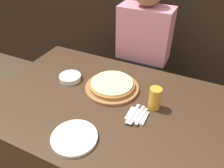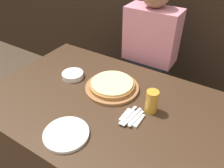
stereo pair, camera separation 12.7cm
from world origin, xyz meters
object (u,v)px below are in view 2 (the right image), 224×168
dinner_plate (66,134)px  fork (128,115)px  side_bowl (73,75)px  pizza_on_board (112,86)px  beer_glass (152,101)px  dinner_knife (132,117)px  diner_person (148,63)px  spoon (136,118)px

dinner_plate → fork: bearing=54.0°
side_bowl → pizza_on_board: bearing=5.5°
pizza_on_board → beer_glass: 0.31m
side_bowl → dinner_knife: bearing=-14.6°
beer_glass → dinner_plate: bearing=-126.3°
beer_glass → dinner_plate: beer_glass is taller
dinner_plate → side_bowl: 0.53m
pizza_on_board → dinner_plate: pizza_on_board is taller
pizza_on_board → diner_person: size_ratio=0.27×
beer_glass → fork: bearing=-127.1°
pizza_on_board → dinner_knife: pizza_on_board is taller
fork → diner_person: 0.73m
fork → dinner_knife: size_ratio=1.00×
beer_glass → dinner_knife: size_ratio=0.81×
spoon → diner_person: (-0.23, 0.70, -0.08)m
fork → diner_person: (-0.18, 0.70, -0.08)m
pizza_on_board → dinner_plate: (0.01, -0.46, -0.02)m
side_bowl → fork: (0.52, -0.14, -0.00)m
dinner_plate → fork: 0.35m
dinner_knife → spoon: same height
dinner_plate → fork: (0.21, 0.28, 0.01)m
beer_glass → diner_person: bearing=114.8°
pizza_on_board → fork: size_ratio=2.03×
spoon → dinner_knife: bearing=-180.0°
spoon → diner_person: 0.74m
pizza_on_board → dinner_knife: 0.29m
beer_glass → diner_person: 0.66m
dinner_plate → spoon: dinner_plate is taller
pizza_on_board → diner_person: bearing=86.6°
dinner_plate → diner_person: diner_person is taller
dinner_plate → dinner_knife: dinner_plate is taller
pizza_on_board → fork: 0.27m
side_bowl → spoon: 0.59m
side_bowl → spoon: (0.57, -0.14, -0.00)m
beer_glass → side_bowl: 0.61m
beer_glass → spoon: 0.14m
dinner_plate → spoon: 0.38m
dinner_plate → fork: dinner_plate is taller
fork → diner_person: bearing=104.6°
spoon → diner_person: diner_person is taller
dinner_plate → diner_person: 0.99m
side_bowl → fork: bearing=-15.3°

